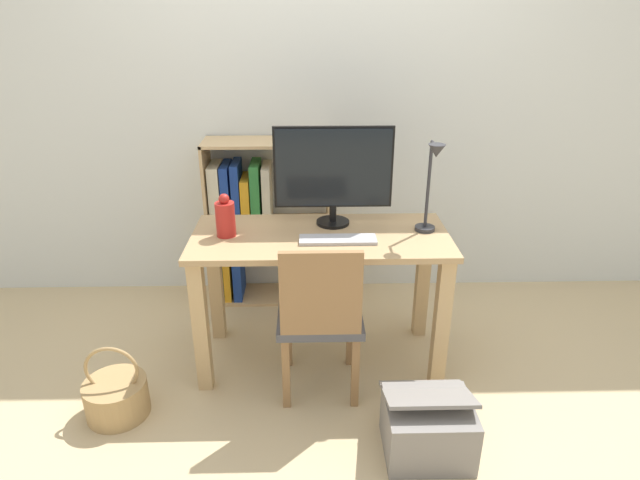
{
  "coord_description": "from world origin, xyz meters",
  "views": [
    {
      "loc": [
        -0.06,
        -2.42,
        1.77
      ],
      "look_at": [
        0.0,
        0.1,
        0.66
      ],
      "focal_mm": 30.0,
      "sensor_mm": 36.0,
      "label": 1
    }
  ],
  "objects": [
    {
      "name": "desk",
      "position": [
        0.0,
        0.0,
        0.57
      ],
      "size": [
        1.27,
        0.57,
        0.73
      ],
      "color": "tan",
      "rests_on": "ground_plane"
    },
    {
      "name": "ground_plane",
      "position": [
        0.0,
        0.0,
        0.0
      ],
      "size": [
        10.0,
        10.0,
        0.0
      ],
      "primitive_type": "plane",
      "color": "#CCB284"
    },
    {
      "name": "monitor",
      "position": [
        0.07,
        0.15,
        1.01
      ],
      "size": [
        0.59,
        0.17,
        0.5
      ],
      "color": "black",
      "rests_on": "desk"
    },
    {
      "name": "wall_back",
      "position": [
        0.0,
        0.86,
        1.3
      ],
      "size": [
        8.0,
        0.05,
        2.6
      ],
      "color": "silver",
      "rests_on": "ground_plane"
    },
    {
      "name": "keyboard",
      "position": [
        0.08,
        -0.08,
        0.74
      ],
      "size": [
        0.37,
        0.11,
        0.02
      ],
      "color": "#B2B2B7",
      "rests_on": "desk"
    },
    {
      "name": "vase",
      "position": [
        -0.46,
        0.0,
        0.82
      ],
      "size": [
        0.09,
        0.09,
        0.22
      ],
      "color": "#B2231E",
      "rests_on": "desk"
    },
    {
      "name": "basket",
      "position": [
        -0.96,
        -0.41,
        0.1
      ],
      "size": [
        0.29,
        0.29,
        0.37
      ],
      "color": "tan",
      "rests_on": "ground_plane"
    },
    {
      "name": "chair",
      "position": [
        -0.01,
        -0.28,
        0.45
      ],
      "size": [
        0.4,
        0.4,
        0.83
      ],
      "rotation": [
        0.0,
        0.0,
        -0.04
      ],
      "color": "#4C4C51",
      "rests_on": "ground_plane"
    },
    {
      "name": "storage_box",
      "position": [
        0.44,
        -0.68,
        0.13
      ],
      "size": [
        0.37,
        0.37,
        0.32
      ],
      "color": "gray",
      "rests_on": "ground_plane"
    },
    {
      "name": "desk_lamp",
      "position": [
        0.53,
        -0.01,
        1.01
      ],
      "size": [
        0.1,
        0.19,
        0.46
      ],
      "color": "#2D2D33",
      "rests_on": "desk"
    },
    {
      "name": "bookshelf",
      "position": [
        -0.42,
        0.69,
        0.55
      ],
      "size": [
        0.75,
        0.28,
        1.04
      ],
      "color": "tan",
      "rests_on": "ground_plane"
    }
  ]
}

